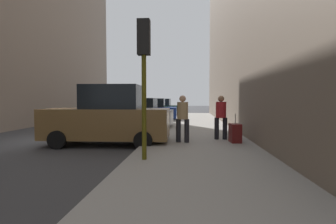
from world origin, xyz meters
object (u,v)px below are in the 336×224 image
Objects in this scene: fire_hydrant at (168,120)px; parked_blue_sedan at (150,110)px; traffic_light at (144,59)px; parked_dark_green_sedan at (159,108)px; pedestrian_in_tan_coat at (183,116)px; pedestrian_in_red_jacket at (221,115)px; parked_gray_coupe at (137,114)px; parked_bronze_suv at (108,118)px; rolling_suitcase at (235,133)px.

parked_blue_sedan is at bearing 110.11° from fire_hydrant.
parked_blue_sedan is 1.18× the size of traffic_light.
parked_dark_green_sedan is 17.34m from pedestrian_in_tan_coat.
pedestrian_in_red_jacket is (4.27, -16.29, 0.26)m from parked_dark_green_sedan.
pedestrian_in_red_jacket is (4.27, -4.57, 0.26)m from parked_gray_coupe.
traffic_light is 2.11× the size of pedestrian_in_red_jacket.
fire_hydrant is (1.80, -4.93, -0.35)m from parked_blue_sedan.
fire_hydrant is at bearing 90.33° from traffic_light.
parked_dark_green_sedan is at bearing 90.00° from parked_bronze_suv.
pedestrian_in_red_jacket is (4.27, -10.04, 0.26)m from parked_blue_sedan.
parked_blue_sedan and parked_dark_green_sedan have the same top height.
fire_hydrant is at bearing 72.95° from parked_bronze_suv.
traffic_light is 2.11× the size of pedestrian_in_tan_coat.
pedestrian_in_tan_coat is at bearing -1.29° from parked_bronze_suv.
parked_dark_green_sedan is 16.84m from pedestrian_in_red_jacket.
parked_gray_coupe is 2.49× the size of pedestrian_in_red_jacket.
parked_dark_green_sedan reaches higher than fire_hydrant.
parked_gray_coupe is 6.05× the size of fire_hydrant.
fire_hydrant is 0.20× the size of traffic_light.
traffic_light is (0.05, -8.77, 2.26)m from fire_hydrant.
pedestrian_in_red_jacket reaches higher than parked_gray_coupe.
fire_hydrant is (1.80, -11.17, -0.35)m from parked_dark_green_sedan.
pedestrian_in_red_jacket is 1.03m from rolling_suitcase.
fire_hydrant is at bearing 16.89° from parked_gray_coupe.
traffic_light is at bearing -133.96° from rolling_suitcase.
parked_gray_coupe is 4.10× the size of rolling_suitcase.
parked_blue_sedan reaches higher than rolling_suitcase.
pedestrian_in_red_jacket is (2.41, 3.66, -1.65)m from traffic_light.
parked_gray_coupe is at bearing 133.03° from pedestrian_in_red_jacket.
pedestrian_in_red_jacket and pedestrian_in_tan_coat have the same top height.
parked_blue_sedan is 11.74m from rolling_suitcase.
pedestrian_in_tan_coat reaches higher than rolling_suitcase.
parked_gray_coupe is at bearing -90.00° from parked_dark_green_sedan.
pedestrian_in_red_jacket reaches higher than parked_blue_sedan.
pedestrian_in_red_jacket is at bearing 121.12° from rolling_suitcase.
parked_dark_green_sedan is (-0.00, 6.24, 0.00)m from parked_blue_sedan.
pedestrian_in_tan_coat is at bearing -176.55° from rolling_suitcase.
parked_gray_coupe is at bearing 102.70° from traffic_light.
pedestrian_in_tan_coat is 1.64× the size of rolling_suitcase.
traffic_light reaches higher than rolling_suitcase.
pedestrian_in_tan_coat is at bearing -75.63° from parked_blue_sedan.
pedestrian_in_tan_coat is (2.78, -0.06, 0.07)m from parked_bronze_suv.
parked_bronze_suv is 6.59× the size of fire_hydrant.
traffic_light is at bearing -84.69° from parked_dark_green_sedan.
parked_bronze_suv is 4.33m from pedestrian_in_red_jacket.
pedestrian_in_red_jacket is 1.00× the size of pedestrian_in_tan_coat.
traffic_light reaches higher than parked_blue_sedan.
pedestrian_in_red_jacket reaches higher than fire_hydrant.
parked_blue_sedan is (0.00, 10.81, -0.18)m from parked_bronze_suv.
pedestrian_in_tan_coat is (2.78, -17.11, 0.26)m from parked_dark_green_sedan.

